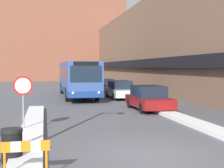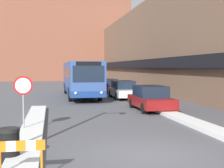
% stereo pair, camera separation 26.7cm
% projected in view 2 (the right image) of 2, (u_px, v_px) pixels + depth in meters
% --- Properties ---
extents(ground_plane, '(160.00, 160.00, 0.00)m').
position_uv_depth(ground_plane, '(148.00, 155.00, 9.34)').
color(ground_plane, '#515156').
extents(building_row_right, '(5.50, 60.00, 10.09)m').
position_uv_depth(building_row_right, '(168.00, 46.00, 34.51)').
color(building_row_right, brown).
rests_on(building_row_right, ground_plane).
extents(building_backdrop_far, '(26.00, 8.00, 19.36)m').
position_uv_depth(building_backdrop_far, '(65.00, 33.00, 63.50)').
color(building_backdrop_far, brown).
rests_on(building_backdrop_far, ground_plane).
extents(snow_bank_left, '(0.90, 13.76, 0.19)m').
position_uv_depth(snow_bank_left, '(33.00, 128.00, 13.12)').
color(snow_bank_left, silver).
rests_on(snow_bank_left, ground_plane).
extents(snow_bank_right, '(0.90, 15.06, 0.19)m').
position_uv_depth(snow_bank_right, '(188.00, 120.00, 14.95)').
color(snow_bank_right, silver).
rests_on(snow_bank_right, ground_plane).
extents(city_bus, '(2.60, 12.31, 3.09)m').
position_uv_depth(city_bus, '(81.00, 78.00, 27.99)').
color(city_bus, '#335193').
rests_on(city_bus, ground_plane).
extents(parked_car_front, '(1.93, 4.30, 1.51)m').
position_uv_depth(parked_car_front, '(151.00, 98.00, 19.20)').
color(parked_car_front, maroon).
rests_on(parked_car_front, ground_plane).
extents(parked_car_middle, '(1.87, 4.69, 1.51)m').
position_uv_depth(parked_car_middle, '(123.00, 90.00, 26.47)').
color(parked_car_middle, silver).
rests_on(parked_car_middle, ground_plane).
extents(parked_car_back, '(1.84, 4.49, 1.42)m').
position_uv_depth(parked_car_back, '(109.00, 85.00, 33.16)').
color(parked_car_back, maroon).
rests_on(parked_car_back, ground_plane).
extents(stop_sign, '(0.76, 0.08, 2.29)m').
position_uv_depth(stop_sign, '(23.00, 92.00, 12.52)').
color(stop_sign, gray).
rests_on(stop_sign, ground_plane).
extents(trash_bin, '(0.59, 0.59, 0.95)m').
position_uv_depth(trash_bin, '(9.00, 145.00, 8.65)').
color(trash_bin, black).
rests_on(trash_bin, ground_plane).
extents(construction_barricade, '(1.10, 0.06, 0.94)m').
position_uv_depth(construction_barricade, '(21.00, 152.00, 7.21)').
color(construction_barricade, orange).
rests_on(construction_barricade, ground_plane).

